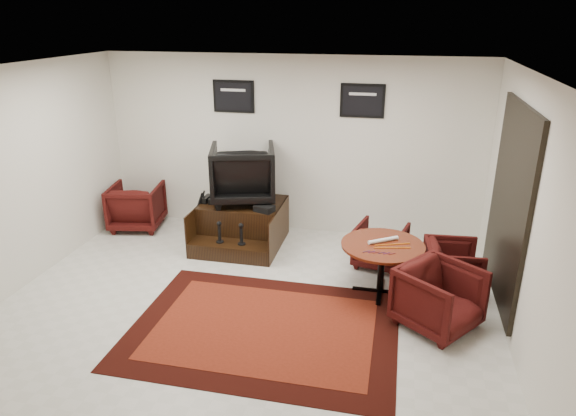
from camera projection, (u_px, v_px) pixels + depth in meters
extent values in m
plane|color=beige|center=(247.00, 305.00, 6.32)|extent=(6.00, 6.00, 0.00)
cube|color=silver|center=(290.00, 146.00, 8.10)|extent=(6.00, 0.02, 2.80)
cube|color=silver|center=(137.00, 317.00, 3.54)|extent=(6.00, 0.02, 2.80)
cube|color=silver|center=(14.00, 181.00, 6.42)|extent=(0.02, 5.00, 2.80)
cube|color=silver|center=(526.00, 219.00, 5.22)|extent=(0.02, 5.00, 2.80)
cube|color=white|center=(239.00, 71.00, 5.32)|extent=(6.00, 5.00, 0.02)
cube|color=black|center=(509.00, 205.00, 5.90)|extent=(0.05, 1.90, 2.30)
cube|color=black|center=(508.00, 205.00, 5.90)|extent=(0.02, 1.72, 2.12)
cube|color=black|center=(509.00, 205.00, 5.90)|extent=(0.03, 0.05, 2.12)
cube|color=black|center=(234.00, 96.00, 8.00)|extent=(0.66, 0.03, 0.50)
cube|color=black|center=(233.00, 97.00, 7.98)|extent=(0.58, 0.01, 0.42)
cube|color=silver|center=(233.00, 90.00, 7.94)|extent=(0.40, 0.00, 0.04)
cube|color=black|center=(362.00, 101.00, 7.60)|extent=(0.66, 0.03, 0.50)
cube|color=black|center=(362.00, 101.00, 7.58)|extent=(0.58, 0.01, 0.42)
cube|color=silver|center=(363.00, 94.00, 7.54)|extent=(0.40, 0.00, 0.04)
cube|color=black|center=(264.00, 328.00, 5.84)|extent=(2.99, 2.24, 0.01)
cube|color=#57190C|center=(264.00, 328.00, 5.83)|extent=(2.46, 1.71, 0.01)
cube|color=black|center=(244.00, 221.00, 8.01)|extent=(1.24, 0.92, 0.64)
cube|color=black|center=(231.00, 250.00, 7.50)|extent=(1.24, 0.37, 0.23)
cube|color=black|center=(202.00, 222.00, 7.97)|extent=(0.02, 1.29, 0.64)
cube|color=black|center=(279.00, 229.00, 7.72)|extent=(0.02, 1.29, 0.64)
cylinder|color=black|center=(220.00, 242.00, 7.49)|extent=(0.11, 0.11, 0.02)
cylinder|color=black|center=(219.00, 233.00, 7.44)|extent=(0.04, 0.04, 0.24)
sphere|color=black|center=(219.00, 224.00, 7.39)|extent=(0.07, 0.07, 0.07)
cylinder|color=black|center=(242.00, 244.00, 7.42)|extent=(0.11, 0.11, 0.02)
cylinder|color=black|center=(241.00, 235.00, 7.38)|extent=(0.04, 0.04, 0.24)
sphere|color=black|center=(241.00, 226.00, 7.32)|extent=(0.07, 0.07, 0.07)
imported|color=black|center=(243.00, 171.00, 7.77)|extent=(1.15, 1.11, 0.97)
cube|color=black|center=(207.00, 199.00, 7.89)|extent=(0.11, 0.25, 0.09)
cube|color=black|center=(214.00, 200.00, 7.86)|extent=(0.11, 0.25, 0.09)
cube|color=black|center=(264.00, 208.00, 7.50)|extent=(0.32, 0.27, 0.09)
imported|color=black|center=(137.00, 204.00, 8.48)|extent=(0.92, 0.88, 0.82)
cylinder|color=#4E190B|center=(383.00, 245.00, 6.37)|extent=(1.04, 1.04, 0.03)
cylinder|color=black|center=(381.00, 268.00, 6.48)|extent=(0.08, 0.08, 0.61)
cube|color=black|center=(379.00, 291.00, 6.60)|extent=(0.69, 0.06, 0.03)
cube|color=black|center=(379.00, 291.00, 6.60)|extent=(0.06, 0.69, 0.03)
imported|color=black|center=(381.00, 243.00, 7.20)|extent=(0.78, 0.75, 0.68)
imported|color=black|center=(453.00, 264.00, 6.57)|extent=(0.68, 0.72, 0.70)
imported|color=black|center=(439.00, 295.00, 5.74)|extent=(1.06, 1.07, 0.81)
cylinder|color=silver|center=(383.00, 240.00, 6.42)|extent=(0.38, 0.28, 0.05)
cylinder|color=#D2630B|center=(392.00, 248.00, 6.25)|extent=(0.44, 0.11, 0.01)
cylinder|color=#D2630B|center=(392.00, 244.00, 6.35)|extent=(0.43, 0.17, 0.01)
cylinder|color=#4C1933|center=(366.00, 251.00, 6.16)|extent=(0.08, 0.07, 0.01)
cylinder|color=#4C1933|center=(371.00, 252.00, 6.15)|extent=(0.08, 0.07, 0.01)
cylinder|color=#4C1933|center=(377.00, 252.00, 6.14)|extent=(0.08, 0.07, 0.01)
cylinder|color=#4C1933|center=(382.00, 253.00, 6.12)|extent=(0.08, 0.07, 0.01)
cylinder|color=#4C1933|center=(387.00, 253.00, 6.11)|extent=(0.08, 0.07, 0.01)
cylinder|color=#4C1933|center=(392.00, 254.00, 6.10)|extent=(0.08, 0.07, 0.01)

